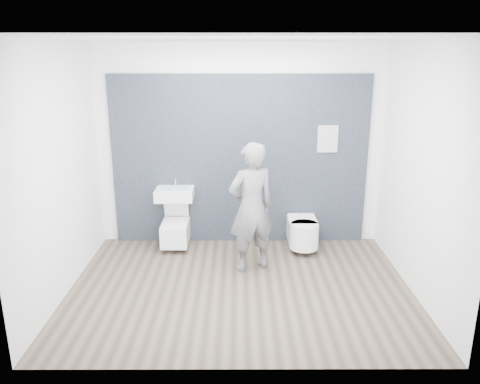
{
  "coord_description": "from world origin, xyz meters",
  "views": [
    {
      "loc": [
        -0.02,
        -4.98,
        2.66
      ],
      "look_at": [
        0.0,
        0.6,
        1.0
      ],
      "focal_mm": 35.0,
      "sensor_mm": 36.0,
      "label": 1
    }
  ],
  "objects_px": {
    "washbasin": "(175,194)",
    "visitor": "(251,208)",
    "toilet_rounded": "(303,232)",
    "toilet_square": "(175,231)"
  },
  "relations": [
    {
      "from": "toilet_square",
      "to": "toilet_rounded",
      "type": "xyz_separation_m",
      "value": [
        1.79,
        -0.08,
        0.01
      ]
    },
    {
      "from": "washbasin",
      "to": "visitor",
      "type": "relative_size",
      "value": 0.32
    },
    {
      "from": "toilet_square",
      "to": "visitor",
      "type": "xyz_separation_m",
      "value": [
        1.05,
        -0.67,
        0.57
      ]
    },
    {
      "from": "toilet_square",
      "to": "toilet_rounded",
      "type": "height_order",
      "value": "toilet_square"
    },
    {
      "from": "washbasin",
      "to": "toilet_rounded",
      "type": "distance_m",
      "value": 1.87
    },
    {
      "from": "washbasin",
      "to": "toilet_rounded",
      "type": "height_order",
      "value": "washbasin"
    },
    {
      "from": "washbasin",
      "to": "toilet_square",
      "type": "relative_size",
      "value": 0.74
    },
    {
      "from": "toilet_rounded",
      "to": "visitor",
      "type": "xyz_separation_m",
      "value": [
        -0.74,
        -0.6,
        0.56
      ]
    },
    {
      "from": "washbasin",
      "to": "visitor",
      "type": "bearing_deg",
      "value": -35.09
    },
    {
      "from": "toilet_rounded",
      "to": "visitor",
      "type": "height_order",
      "value": "visitor"
    }
  ]
}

